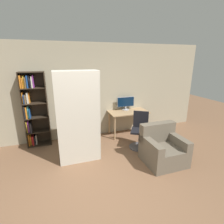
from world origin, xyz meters
The scene contains 9 objects.
ground_plane centered at (0.00, 0.00, 0.00)m, with size 16.00×16.00×0.00m, color brown.
wall_back centered at (0.00, 2.65, 1.35)m, with size 8.00×0.06×2.70m.
desk centered at (1.47, 2.30, 0.63)m, with size 1.18×0.63×0.74m.
monitor centered at (1.45, 2.49, 0.96)m, with size 0.55×0.21×0.41m.
office_chair centered at (1.42, 1.45, 0.39)m, with size 0.61×0.61×0.95m.
bookshelf centered at (-1.17, 2.49, 1.02)m, with size 0.61×0.33×1.96m.
mattress_near centered at (-0.17, 1.23, 1.02)m, with size 0.91×0.23×2.04m.
mattress_far centered at (-0.17, 1.45, 1.02)m, with size 0.91×0.19×2.04m.
armchair centered at (1.58, 0.66, 0.32)m, with size 0.85×0.80×0.85m.
Camera 1 is at (-0.64, -2.31, 2.26)m, focal length 28.00 mm.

